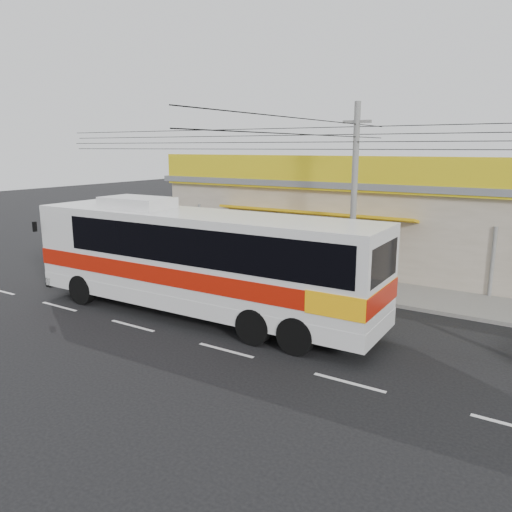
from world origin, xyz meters
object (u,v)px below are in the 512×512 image
at_px(motorbike_red, 148,246).
at_px(motorbike_dark, 172,255).
at_px(utility_pole, 356,137).
at_px(coach_bus, 202,256).

xyz_separation_m(motorbike_red, motorbike_dark, (2.73, -1.05, -0.01)).
bearing_deg(utility_pole, motorbike_red, 178.32).
bearing_deg(coach_bus, motorbike_dark, 138.96).
bearing_deg(motorbike_dark, utility_pole, -103.54).
distance_m(coach_bus, motorbike_red, 10.82).
height_order(motorbike_red, utility_pole, utility_pole).
distance_m(motorbike_red, utility_pole, 13.45).
bearing_deg(motorbike_dark, coach_bus, -147.92).
xyz_separation_m(coach_bus, motorbike_dark, (-6.03, 5.09, -1.59)).
bearing_deg(coach_bus, motorbike_red, 144.06).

